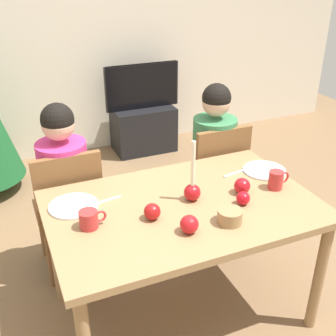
{
  "coord_description": "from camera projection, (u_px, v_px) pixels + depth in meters",
  "views": [
    {
      "loc": [
        -0.8,
        -1.67,
        1.91
      ],
      "look_at": [
        0.0,
        0.2,
        0.87
      ],
      "focal_mm": 44.63,
      "sensor_mm": 36.0,
      "label": 1
    }
  ],
  "objects": [
    {
      "name": "ground_plane",
      "position": [
        181.0,
        310.0,
        2.52
      ],
      "size": [
        7.68,
        7.68,
        0.0
      ],
      "primitive_type": "plane",
      "color": "brown"
    },
    {
      "name": "back_wall",
      "position": [
        71.0,
        26.0,
        4.06
      ],
      "size": [
        6.4,
        0.1,
        2.6
      ],
      "primitive_type": "cube",
      "color": "beige",
      "rests_on": "ground"
    },
    {
      "name": "dining_table",
      "position": [
        183.0,
        218.0,
        2.22
      ],
      "size": [
        1.4,
        0.9,
        0.75
      ],
      "color": "#99754C",
      "rests_on": "ground"
    },
    {
      "name": "chair_left",
      "position": [
        69.0,
        206.0,
        2.61
      ],
      "size": [
        0.4,
        0.4,
        0.9
      ],
      "color": "brown",
      "rests_on": "ground"
    },
    {
      "name": "chair_right",
      "position": [
        215.0,
        175.0,
        2.97
      ],
      "size": [
        0.4,
        0.4,
        0.9
      ],
      "color": "brown",
      "rests_on": "ground"
    },
    {
      "name": "person_left_child",
      "position": [
        67.0,
        196.0,
        2.61
      ],
      "size": [
        0.3,
        0.3,
        1.17
      ],
      "color": "#33384C",
      "rests_on": "ground"
    },
    {
      "name": "person_right_child",
      "position": [
        213.0,
        166.0,
        2.97
      ],
      "size": [
        0.3,
        0.3,
        1.17
      ],
      "color": "#33384C",
      "rests_on": "ground"
    },
    {
      "name": "tv_stand",
      "position": [
        143.0,
        129.0,
        4.51
      ],
      "size": [
        0.64,
        0.4,
        0.48
      ],
      "primitive_type": "cube",
      "color": "black",
      "rests_on": "ground"
    },
    {
      "name": "tv",
      "position": [
        142.0,
        86.0,
        4.3
      ],
      "size": [
        0.79,
        0.05,
        0.46
      ],
      "color": "black",
      "rests_on": "tv_stand"
    },
    {
      "name": "candle_centerpiece",
      "position": [
        192.0,
        188.0,
        2.19
      ],
      "size": [
        0.09,
        0.09,
        0.34
      ],
      "color": "red",
      "rests_on": "dining_table"
    },
    {
      "name": "plate_left",
      "position": [
        73.0,
        206.0,
        2.15
      ],
      "size": [
        0.26,
        0.26,
        0.01
      ],
      "primitive_type": "cylinder",
      "color": "white",
      "rests_on": "dining_table"
    },
    {
      "name": "plate_right",
      "position": [
        264.0,
        170.0,
        2.51
      ],
      "size": [
        0.26,
        0.26,
        0.01
      ],
      "primitive_type": "cylinder",
      "color": "silver",
      "rests_on": "dining_table"
    },
    {
      "name": "mug_left",
      "position": [
        89.0,
        219.0,
        1.98
      ],
      "size": [
        0.13,
        0.09,
        0.09
      ],
      "color": "#B72D2D",
      "rests_on": "dining_table"
    },
    {
      "name": "mug_right",
      "position": [
        276.0,
        180.0,
        2.31
      ],
      "size": [
        0.13,
        0.08,
        0.1
      ],
      "color": "#B72D2D",
      "rests_on": "dining_table"
    },
    {
      "name": "fork_left",
      "position": [
        105.0,
        201.0,
        2.2
      ],
      "size": [
        0.18,
        0.04,
        0.01
      ],
      "primitive_type": "cube",
      "rotation": [
        0.0,
        0.0,
        0.16
      ],
      "color": "silver",
      "rests_on": "dining_table"
    },
    {
      "name": "fork_right",
      "position": [
        236.0,
        173.0,
        2.49
      ],
      "size": [
        0.18,
        0.05,
        0.01
      ],
      "primitive_type": "cube",
      "rotation": [
        0.0,
        0.0,
        0.18
      ],
      "color": "silver",
      "rests_on": "dining_table"
    },
    {
      "name": "bowl_walnuts",
      "position": [
        230.0,
        216.0,
        2.02
      ],
      "size": [
        0.12,
        0.12,
        0.07
      ],
      "primitive_type": "cylinder",
      "color": "#99754C",
      "rests_on": "dining_table"
    },
    {
      "name": "apple_near_candle",
      "position": [
        189.0,
        224.0,
        1.94
      ],
      "size": [
        0.09,
        0.09,
        0.09
      ],
      "primitive_type": "sphere",
      "color": "red",
      "rests_on": "dining_table"
    },
    {
      "name": "apple_by_left_plate",
      "position": [
        243.0,
        198.0,
        2.17
      ],
      "size": [
        0.07,
        0.07,
        0.07
      ],
      "primitive_type": "sphere",
      "color": "red",
      "rests_on": "dining_table"
    },
    {
      "name": "apple_by_right_mug",
      "position": [
        152.0,
        212.0,
        2.04
      ],
      "size": [
        0.08,
        0.08,
        0.08
      ],
      "primitive_type": "sphere",
      "color": "#AB1515",
      "rests_on": "dining_table"
    },
    {
      "name": "apple_far_edge",
      "position": [
        242.0,
        186.0,
        2.26
      ],
      "size": [
        0.09,
        0.09,
        0.09
      ],
      "primitive_type": "sphere",
      "color": "#B4131B",
      "rests_on": "dining_table"
    }
  ]
}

